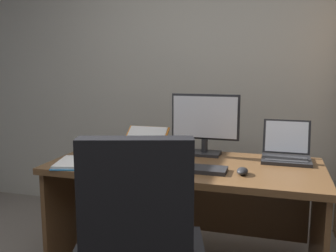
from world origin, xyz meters
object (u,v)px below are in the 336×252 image
at_px(reading_stand_with_book, 145,139).
at_px(monitor, 205,124).
at_px(laptop, 286,152).
at_px(computer_mouse, 242,171).
at_px(keyboard, 191,168).
at_px(open_binder, 90,163).
at_px(notepad, 147,160).
at_px(pen, 150,159).
at_px(desk, 188,189).

bearing_deg(reading_stand_with_book, monitor, -6.39).
distance_m(monitor, laptop, 0.57).
xyz_separation_m(computer_mouse, reading_stand_with_book, (-0.76, 0.47, 0.06)).
distance_m(keyboard, reading_stand_with_book, 0.66).
relative_size(monitor, open_binder, 0.99).
bearing_deg(keyboard, notepad, 158.39).
height_order(monitor, keyboard, monitor).
bearing_deg(pen, laptop, 19.00).
relative_size(keyboard, open_binder, 0.88).
distance_m(laptop, open_binder, 1.28).
relative_size(desk, monitor, 3.62).
bearing_deg(monitor, desk, -113.30).
height_order(computer_mouse, reading_stand_with_book, reading_stand_with_book).
bearing_deg(reading_stand_with_book, laptop, -2.55).
relative_size(monitor, laptop, 1.52).
height_order(desk, notepad, notepad).
xyz_separation_m(monitor, laptop, (0.55, 0.01, -0.16)).
relative_size(desk, open_binder, 3.59).
bearing_deg(notepad, pen, 0.00).
xyz_separation_m(keyboard, reading_stand_with_book, (-0.46, 0.47, 0.07)).
xyz_separation_m(reading_stand_with_book, pen, (0.15, -0.34, -0.06)).
bearing_deg(desk, laptop, 16.72).
bearing_deg(open_binder, monitor, 22.87).
xyz_separation_m(desk, open_binder, (-0.56, -0.29, 0.21)).
distance_m(desk, monitor, 0.46).
bearing_deg(open_binder, desk, 13.75).
height_order(laptop, reading_stand_with_book, laptop).
bearing_deg(keyboard, pen, 157.14).
bearing_deg(computer_mouse, keyboard, 180.00).
distance_m(laptop, pen, 0.91).
bearing_deg(open_binder, laptop, 8.55).
height_order(desk, computer_mouse, computer_mouse).
xyz_separation_m(desk, monitor, (0.08, 0.18, 0.42)).
height_order(desk, monitor, monitor).
bearing_deg(pen, desk, 24.82).
xyz_separation_m(desk, laptop, (0.62, 0.19, 0.26)).
relative_size(laptop, pen, 2.23).
distance_m(monitor, reading_stand_with_book, 0.48).
distance_m(reading_stand_with_book, open_binder, 0.55).
height_order(desk, keyboard, keyboard).
bearing_deg(notepad, computer_mouse, -11.71).
bearing_deg(laptop, keyboard, -142.14).
bearing_deg(keyboard, open_binder, -175.55).
bearing_deg(computer_mouse, desk, 147.86).
bearing_deg(notepad, monitor, 41.18).
bearing_deg(computer_mouse, monitor, 125.63).
height_order(keyboard, open_binder, same).
distance_m(monitor, notepad, 0.49).
relative_size(monitor, reading_stand_with_book, 1.48).
height_order(laptop, open_binder, laptop).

